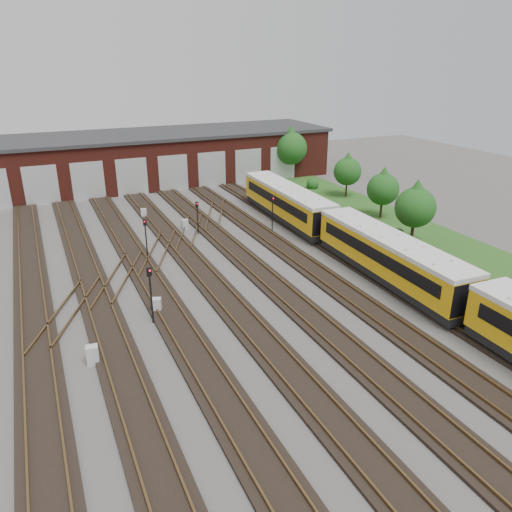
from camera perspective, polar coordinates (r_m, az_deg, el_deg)
name	(u,v)px	position (r m, az deg, el deg)	size (l,w,h in m)	color
ground	(275,318)	(32.05, 2.22, -7.04)	(120.00, 120.00, 0.00)	#43403E
track_network	(269,313)	(32.40, 1.49, -6.48)	(30.40, 70.00, 0.33)	black
maintenance_shed	(137,158)	(67.34, -13.40, 10.79)	(51.00, 12.50, 6.35)	#571D15
grass_verge	(407,231)	(49.71, 16.84, 2.79)	(8.00, 55.00, 0.05)	#214A18
metro_train	(389,257)	(37.47, 15.00, -0.07)	(3.24, 47.42, 3.17)	black
signal_mast_0	(151,288)	(31.03, -11.97, -3.63)	(0.31, 0.29, 3.75)	black
signal_mast_1	(146,234)	(41.26, -12.49, 2.49)	(0.30, 0.29, 3.38)	black
signal_mast_2	(197,214)	(46.35, -6.72, 4.83)	(0.26, 0.24, 3.13)	black
signal_mast_3	(272,209)	(47.03, 1.89, 5.39)	(0.31, 0.29, 3.35)	black
relay_cabinet_0	(92,355)	(28.77, -18.18, -10.68)	(0.64, 0.53, 1.07)	#B8BBBE
relay_cabinet_1	(144,213)	(52.74, -12.70, 4.79)	(0.56, 0.47, 0.94)	#B8BBBE
relay_cabinet_2	(157,305)	(33.11, -11.28, -5.53)	(0.58, 0.48, 0.97)	#B8BBBE
relay_cabinet_3	(185,224)	(48.46, -8.12, 3.61)	(0.57, 0.47, 0.95)	#B8BBBE
relay_cabinet_4	(337,224)	(48.48, 9.20, 3.60)	(0.62, 0.51, 1.03)	#B8BBBE
tree_0	(291,144)	(68.04, 4.02, 12.62)	(4.31, 4.31, 7.15)	black
tree_1	(383,185)	(52.09, 14.35, 7.83)	(3.23, 3.23, 5.35)	black
tree_2	(348,168)	(59.54, 10.44, 9.84)	(3.22, 3.22, 5.34)	black
tree_3	(416,203)	(45.38, 17.80, 5.82)	(3.51, 3.51, 5.82)	black
bush_0	(398,233)	(47.19, 15.96, 2.58)	(1.14, 1.14, 1.14)	#1B4C15
bush_1	(300,188)	(61.48, 5.01, 7.75)	(1.13, 1.13, 1.13)	#1B4C15
bush_2	(313,183)	(63.48, 6.50, 8.33)	(1.53, 1.53, 1.53)	#1B4C15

